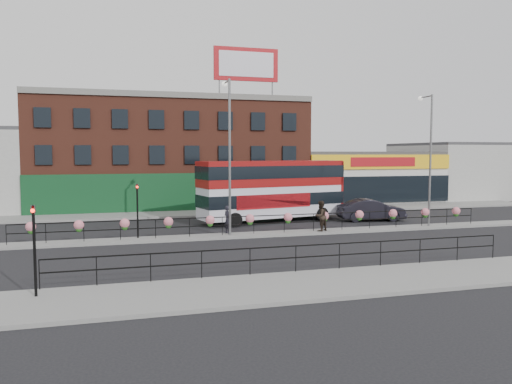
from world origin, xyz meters
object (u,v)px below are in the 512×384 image
object	(u,v)px
double_decker_bus	(273,184)
pedestrian_b	(321,216)
lamp_column_east	(429,148)
pedestrian_a	(228,220)
lamp_column_west	(229,143)
car	(371,210)

from	to	relation	value
double_decker_bus	pedestrian_b	distance (m)	6.46
double_decker_bus	pedestrian_b	bearing A→B (deg)	-78.35
lamp_column_east	pedestrian_a	bearing A→B (deg)	178.76
pedestrian_a	lamp_column_west	bearing A→B (deg)	161.01
pedestrian_b	lamp_column_east	size ratio (longest dim) A/B	0.22
car	lamp_column_east	xyz separation A→B (m)	(2.06, -4.06, 4.65)
double_decker_bus	car	size ratio (longest dim) A/B	2.22
pedestrian_b	lamp_column_east	xyz separation A→B (m)	(8.17, 0.43, 4.35)
double_decker_bus	pedestrian_a	size ratio (longest dim) A/B	6.69
car	lamp_column_west	bearing A→B (deg)	117.76
lamp_column_east	double_decker_bus	bearing A→B (deg)	148.92
double_decker_bus	car	bearing A→B (deg)	-12.41
car	pedestrian_a	size ratio (longest dim) A/B	3.02
car	double_decker_bus	bearing A→B (deg)	86.66
pedestrian_a	lamp_column_east	world-z (taller)	lamp_column_east
double_decker_bus	lamp_column_east	world-z (taller)	lamp_column_east
double_decker_bus	car	distance (m)	7.80
car	lamp_column_west	distance (m)	13.62
pedestrian_b	lamp_column_east	bearing A→B (deg)	155.45
pedestrian_a	pedestrian_b	bearing A→B (deg)	-117.81
lamp_column_east	lamp_column_west	bearing A→B (deg)	-179.97
double_decker_bus	pedestrian_a	xyz separation A→B (m)	(-4.66, -5.38, -1.79)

